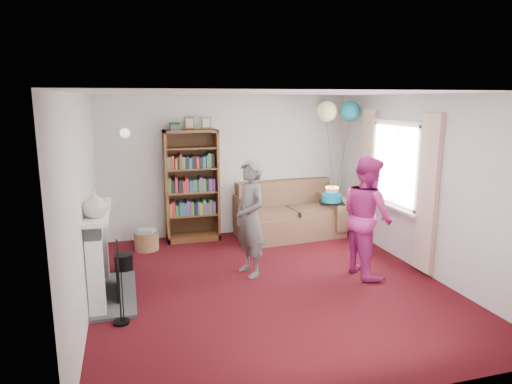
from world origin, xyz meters
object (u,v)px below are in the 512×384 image
object	(u,v)px
bookcase	(191,187)
person_magenta	(367,216)
birthday_cake	(332,198)
person_striped	(250,218)
sofa	(288,216)

from	to	relation	value
bookcase	person_magenta	xyz separation A→B (m)	(2.11, -2.30, -0.10)
birthday_cake	person_striped	bearing A→B (deg)	161.03
person_magenta	birthday_cake	world-z (taller)	person_magenta
sofa	birthday_cake	distance (m)	2.15
person_striped	person_magenta	world-z (taller)	person_magenta
bookcase	person_magenta	world-z (taller)	bookcase
person_magenta	person_striped	bearing A→B (deg)	71.65
bookcase	person_magenta	bearing A→B (deg)	-47.44
person_striped	sofa	bearing A→B (deg)	129.93
person_magenta	sofa	bearing A→B (deg)	7.78
person_magenta	bookcase	bearing A→B (deg)	39.33
bookcase	person_striped	distance (m)	1.96
sofa	person_striped	xyz separation A→B (m)	(-1.16, -1.65, 0.46)
birthday_cake	bookcase	bearing A→B (deg)	125.49
person_striped	birthday_cake	distance (m)	1.15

